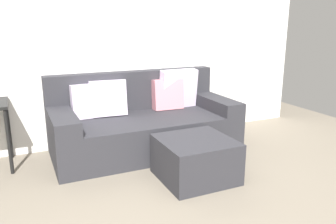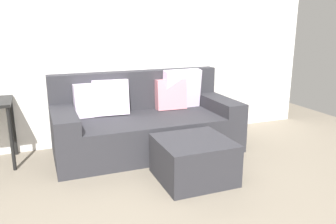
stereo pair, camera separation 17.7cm
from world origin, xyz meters
TOP-DOWN VIEW (x-y plane):
  - wall_back at (0.00, 2.29)m, footprint 5.23×0.10m
  - couch_sectional at (0.16, 1.83)m, footprint 2.08×0.96m
  - ottoman at (0.34, 0.89)m, footprint 0.67×0.66m

SIDE VIEW (x-z plane):
  - ottoman at x=0.34m, z-range 0.00..0.39m
  - couch_sectional at x=0.16m, z-range -0.13..0.77m
  - wall_back at x=0.00m, z-range 0.00..2.59m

